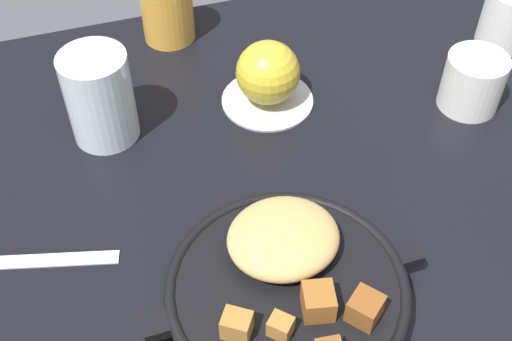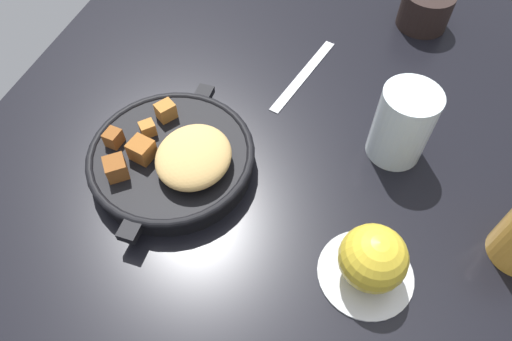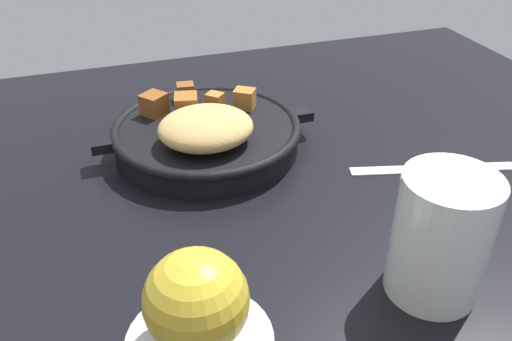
# 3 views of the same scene
# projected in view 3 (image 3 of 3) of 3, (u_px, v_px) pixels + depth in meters

# --- Properties ---
(ground_plane) EXTENTS (1.12, 0.84, 0.02)m
(ground_plane) POSITION_uv_depth(u_px,v_px,m) (238.00, 202.00, 0.59)
(ground_plane) COLOR black
(cast_iron_skillet) EXTENTS (0.27, 0.23, 0.07)m
(cast_iron_skillet) POSITION_uv_depth(u_px,v_px,m) (206.00, 133.00, 0.65)
(cast_iron_skillet) COLOR black
(cast_iron_skillet) RESTS_ON ground_plane
(saucer_plate) EXTENTS (0.12, 0.12, 0.01)m
(saucer_plate) POSITION_uv_depth(u_px,v_px,m) (200.00, 340.00, 0.41)
(saucer_plate) COLOR #B7BABF
(saucer_plate) RESTS_ON ground_plane
(red_apple) EXTENTS (0.08, 0.08, 0.08)m
(red_apple) POSITION_uv_depth(u_px,v_px,m) (196.00, 301.00, 0.39)
(red_apple) COLOR gold
(red_apple) RESTS_ON saucer_plate
(butter_knife) EXTENTS (0.19, 0.06, 0.00)m
(butter_knife) POSITION_uv_depth(u_px,v_px,m) (433.00, 168.00, 0.62)
(butter_knife) COLOR silver
(butter_knife) RESTS_ON ground_plane
(water_glass_tall) EXTENTS (0.08, 0.08, 0.11)m
(water_glass_tall) POSITION_uv_depth(u_px,v_px,m) (441.00, 237.00, 0.43)
(water_glass_tall) COLOR silver
(water_glass_tall) RESTS_ON ground_plane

